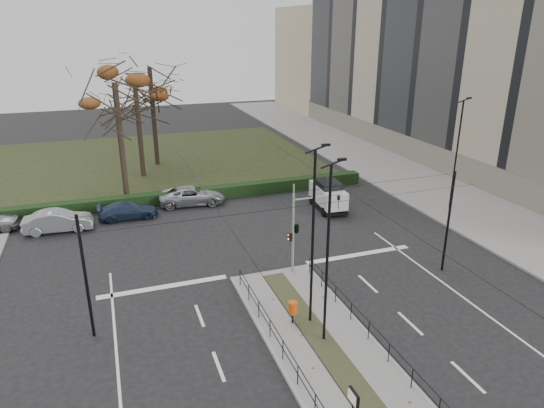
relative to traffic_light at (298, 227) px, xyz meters
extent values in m
plane|color=black|center=(-1.48, -4.50, -2.89)|extent=(140.00, 140.00, 0.00)
cube|color=slate|center=(-1.48, -7.00, -2.82)|extent=(4.40, 15.00, 0.14)
cube|color=slate|center=(16.52, 17.50, -2.82)|extent=(8.00, 90.00, 0.14)
cube|color=black|center=(-7.48, 27.50, -2.84)|extent=(38.00, 26.00, 0.10)
cube|color=black|center=(-7.48, 14.10, -2.39)|extent=(38.00, 1.00, 1.00)
cube|color=#C3B08D|center=(26.52, 19.50, 6.11)|extent=(12.00, 52.00, 18.00)
cube|color=#212429|center=(20.47, 19.50, 7.01)|extent=(0.10, 50.96, 14.76)
cylinder|color=black|center=(-3.53, -0.50, -2.30)|extent=(0.04, 0.04, 0.90)
cylinder|color=black|center=(0.57, -0.50, -2.30)|extent=(0.04, 0.04, 0.90)
cylinder|color=black|center=(-3.53, -7.10, -1.85)|extent=(0.04, 13.20, 0.04)
cylinder|color=black|center=(0.57, -7.10, -1.85)|extent=(0.04, 13.20, 0.04)
cylinder|color=black|center=(-11.08, -2.50, 0.11)|extent=(0.14, 0.14, 6.00)
cylinder|color=black|center=(8.12, -2.50, 0.11)|extent=(0.14, 0.14, 6.00)
cylinder|color=black|center=(-1.48, -3.50, 2.61)|extent=(20.00, 0.02, 0.02)
cylinder|color=black|center=(-1.48, -1.50, 2.61)|extent=(20.00, 0.02, 0.02)
cylinder|color=black|center=(-4.98, -6.50, 2.41)|extent=(0.02, 34.00, 0.02)
cylinder|color=black|center=(2.02, -6.50, 2.41)|extent=(0.02, 34.00, 0.02)
cylinder|color=gray|center=(-0.27, 0.00, -0.39)|extent=(0.15, 0.15, 4.72)
cylinder|color=gray|center=(1.18, 0.00, 1.61)|extent=(2.90, 0.09, 0.09)
imported|color=black|center=(2.45, 0.00, 1.16)|extent=(0.18, 0.20, 0.82)
imported|color=black|center=(-0.08, 0.00, -0.02)|extent=(0.98, 1.82, 0.73)
cube|color=black|center=(-0.44, 0.00, -0.57)|extent=(0.20, 0.15, 0.45)
sphere|color=#FF0C0C|center=(-0.53, 0.00, -0.43)|extent=(0.10, 0.10, 0.10)
sphere|color=#0CE533|center=(-0.53, 0.00, -0.68)|extent=(0.10, 0.10, 0.10)
cylinder|color=black|center=(-2.17, -4.77, -2.47)|extent=(0.09, 0.09, 0.55)
cylinder|color=#CA480B|center=(-2.17, -4.77, -1.92)|extent=(0.44, 0.44, 0.61)
cube|color=black|center=(-2.98, -12.09, -0.70)|extent=(0.11, 0.59, 0.45)
cube|color=silver|center=(-3.04, -12.09, -0.70)|extent=(0.02, 0.52, 0.38)
cylinder|color=black|center=(-1.30, -6.40, 1.33)|extent=(0.12, 0.12, 8.15)
cube|color=black|center=(-0.84, -6.40, 5.56)|extent=(0.36, 0.14, 0.10)
cylinder|color=black|center=(-1.30, -4.88, 1.45)|extent=(0.13, 0.13, 8.39)
cube|color=black|center=(-0.83, -4.88, 5.80)|extent=(0.37, 0.15, 0.10)
cylinder|color=black|center=(15.08, 5.65, 1.35)|extent=(0.12, 0.12, 8.20)
cube|color=black|center=(15.54, 5.65, 5.61)|extent=(0.36, 0.14, 0.10)
imported|color=#929599|center=(-13.26, 11.05, -2.14)|extent=(4.62, 1.79, 1.50)
imported|color=#202F4B|center=(-8.56, 11.90, -2.27)|extent=(4.30, 1.83, 1.24)
imported|color=#929599|center=(-3.55, 13.38, -2.17)|extent=(5.40, 2.94, 1.44)
cube|color=silver|center=(6.15, 8.80, -1.73)|extent=(1.99, 4.15, 1.31)
cube|color=black|center=(6.15, 8.80, -0.94)|extent=(1.72, 2.33, 0.61)
cube|color=black|center=(6.15, 8.80, -2.59)|extent=(2.03, 4.23, 0.18)
cylinder|color=black|center=(6.90, 7.41, -2.56)|extent=(0.27, 0.67, 0.66)
cylinder|color=black|center=(5.21, 7.53, -2.56)|extent=(0.27, 0.67, 0.66)
cylinder|color=black|center=(7.09, 10.06, -2.56)|extent=(0.27, 0.67, 0.66)
cylinder|color=black|center=(5.40, 10.19, -2.56)|extent=(0.27, 0.67, 0.66)
cylinder|color=black|center=(-6.50, 22.41, 1.64)|extent=(0.44, 0.44, 8.84)
ellipsoid|color=#542C13|center=(-6.50, 22.41, 6.06)|extent=(7.97, 7.97, 5.56)
cylinder|color=black|center=(-4.76, 26.04, 1.99)|extent=(0.44, 0.44, 9.55)
cylinder|color=black|center=(-8.42, 15.57, 1.88)|extent=(0.44, 0.44, 9.34)
camera|label=1|loc=(-9.59, -22.96, 10.54)|focal=32.00mm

